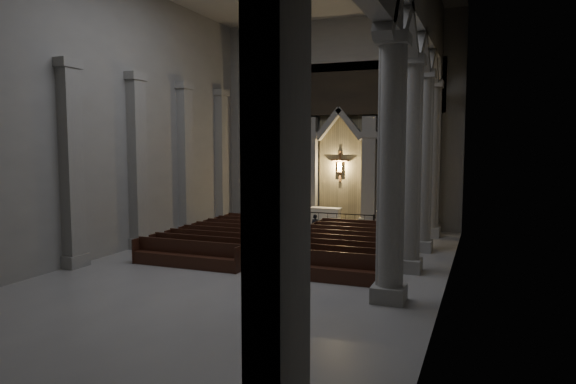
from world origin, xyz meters
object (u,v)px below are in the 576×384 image
object	(u,v)px
candle_stand_left	(278,220)
worshipper	(315,226)
altar_rail	(328,218)
pews	(286,245)
candle_stand_right	(376,228)
altar	(326,215)

from	to	relation	value
candle_stand_left	worshipper	size ratio (longest dim) A/B	1.32
candle_stand_left	altar_rail	bearing A→B (deg)	-3.21
pews	worshipper	world-z (taller)	worshipper
pews	candle_stand_right	bearing A→B (deg)	65.06
candle_stand_right	pews	world-z (taller)	candle_stand_right
altar	altar_rail	bearing A→B (deg)	-69.35
altar_rail	worshipper	size ratio (longest dim) A/B	4.28
candle_stand_left	altar	bearing A→B (deg)	30.62
candle_stand_right	altar	bearing A→B (deg)	150.97
candle_stand_left	pews	size ratio (longest dim) A/B	0.16
candle_stand_left	candle_stand_right	distance (m)	5.84
worshipper	candle_stand_right	bearing A→B (deg)	27.04
candle_stand_left	candle_stand_right	size ratio (longest dim) A/B	1.27
altar	pews	bearing A→B (deg)	-85.61
altar_rail	pews	world-z (taller)	pews
altar_rail	candle_stand_right	bearing A→B (deg)	-5.70
candle_stand_right	worshipper	size ratio (longest dim) A/B	1.04
candle_stand_right	worshipper	bearing A→B (deg)	-140.91
altar	pews	xyz separation A→B (m)	(0.61, -7.89, -0.28)
pews	worshipper	xyz separation A→B (m)	(0.09, 3.81, 0.28)
altar_rail	pews	distance (m)	6.29
candle_stand_left	candle_stand_right	world-z (taller)	candle_stand_left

